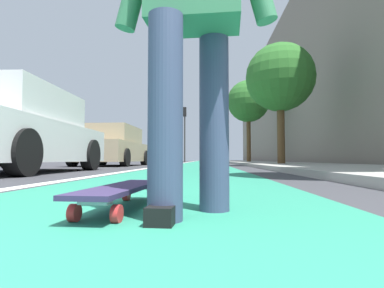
% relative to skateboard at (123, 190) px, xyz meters
% --- Properties ---
extents(ground_plane, '(80.00, 80.00, 0.00)m').
position_rel_skateboard_xyz_m(ground_plane, '(8.94, -0.04, -0.09)').
color(ground_plane, '#38383D').
extents(bike_lane_paint, '(56.00, 2.19, 0.00)m').
position_rel_skateboard_xyz_m(bike_lane_paint, '(22.94, -0.04, -0.09)').
color(bike_lane_paint, '#288466').
rests_on(bike_lane_paint, ground).
extents(lane_stripe_white, '(52.00, 0.16, 0.01)m').
position_rel_skateboard_xyz_m(lane_stripe_white, '(18.94, 1.21, -0.09)').
color(lane_stripe_white, silver).
rests_on(lane_stripe_white, ground).
extents(sidewalk_curb, '(52.00, 3.20, 0.10)m').
position_rel_skateboard_xyz_m(sidewalk_curb, '(16.94, -3.35, -0.04)').
color(sidewalk_curb, '#9E9B93').
rests_on(sidewalk_curb, ground).
extents(building_facade, '(40.00, 1.20, 9.72)m').
position_rel_skateboard_xyz_m(building_facade, '(20.94, -5.87, 4.77)').
color(building_facade, gray).
rests_on(building_facade, ground).
extents(skateboard, '(0.85, 0.26, 0.11)m').
position_rel_skateboard_xyz_m(skateboard, '(0.00, 0.00, 0.00)').
color(skateboard, red).
rests_on(skateboard, ground).
extents(skater_person, '(0.45, 0.72, 1.64)m').
position_rel_skateboard_xyz_m(skater_person, '(-0.15, -0.35, 0.84)').
color(skater_person, '#384260').
rests_on(skater_person, ground).
extents(parked_car_near, '(4.06, 2.03, 1.50)m').
position_rel_skateboard_xyz_m(parked_car_near, '(3.81, 3.05, 0.63)').
color(parked_car_near, silver).
rests_on(parked_car_near, ground).
extents(parked_car_mid, '(4.43, 2.09, 1.46)m').
position_rel_skateboard_xyz_m(parked_car_mid, '(9.76, 3.18, 0.60)').
color(parked_car_mid, tan).
rests_on(parked_car_mid, ground).
extents(traffic_light, '(0.33, 0.28, 4.79)m').
position_rel_skateboard_xyz_m(traffic_light, '(24.86, 1.61, 3.18)').
color(traffic_light, '#2D2D2D').
rests_on(traffic_light, ground).
extents(street_tree_mid, '(2.40, 2.40, 4.32)m').
position_rel_skateboard_xyz_m(street_tree_mid, '(9.25, -2.95, 3.01)').
color(street_tree_mid, brown).
rests_on(street_tree_mid, ground).
extents(street_tree_far, '(2.63, 2.63, 5.22)m').
position_rel_skateboard_xyz_m(street_tree_far, '(17.64, -2.95, 3.78)').
color(street_tree_far, brown).
rests_on(street_tree_far, ground).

